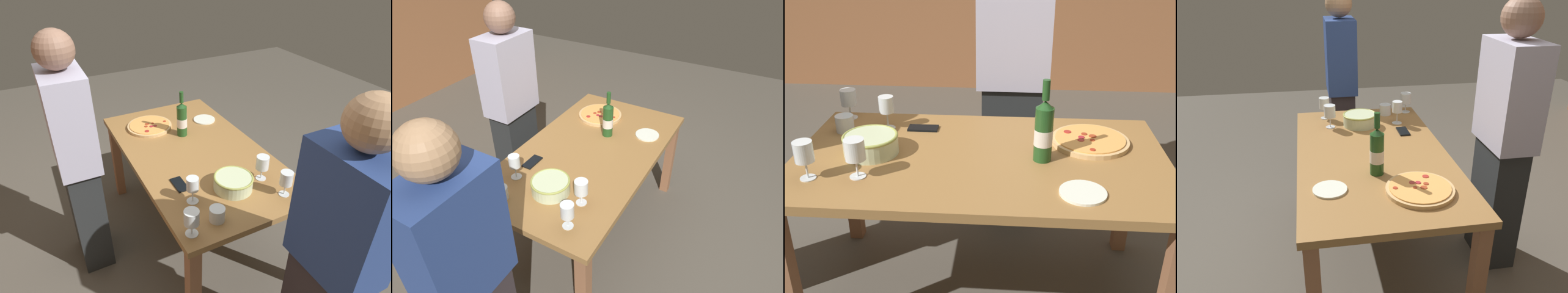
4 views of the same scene
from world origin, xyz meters
TOP-DOWN VIEW (x-y plane):
  - ground_plane at (0.00, 0.00)m, footprint 8.00×8.00m
  - dining_table at (0.00, 0.00)m, footprint 1.60×0.90m
  - pizza at (0.49, 0.16)m, footprint 0.35×0.35m
  - serving_bowl at (-0.47, -0.01)m, footprint 0.24×0.24m
  - wine_bottle at (0.26, -0.02)m, footprint 0.08×0.08m
  - wine_glass_near_pizza at (-0.69, 0.37)m, footprint 0.08×0.08m
  - wine_glass_by_bottle at (-0.66, -0.25)m, footprint 0.07×0.07m
  - wine_glass_far_left at (-0.47, 0.26)m, footprint 0.07×0.07m
  - wine_glass_far_right at (-0.47, -0.22)m, footprint 0.08×0.08m
  - cup_amber at (-0.66, 0.21)m, footprint 0.09×0.09m
  - side_plate at (0.40, -0.28)m, footprint 0.18×0.18m
  - cell_phone at (-0.30, 0.26)m, footprint 0.14×0.07m
  - person_host at (-1.19, -0.07)m, footprint 0.38×0.24m
  - person_guest_left at (0.13, 0.77)m, footprint 0.40×0.24m

SIDE VIEW (x-z plane):
  - ground_plane at x=0.00m, z-range 0.00..0.00m
  - dining_table at x=0.00m, z-range 0.28..1.03m
  - side_plate at x=0.40m, z-range 0.75..0.76m
  - cell_phone at x=-0.30m, z-range 0.75..0.76m
  - pizza at x=0.49m, z-range 0.75..0.78m
  - cup_amber at x=-0.66m, z-range 0.75..0.83m
  - serving_bowl at x=-0.47m, z-range 0.75..0.84m
  - person_host at x=-1.19m, z-range 0.01..1.64m
  - person_guest_left at x=0.13m, z-range 0.01..1.66m
  - wine_glass_near_pizza at x=-0.69m, z-range 0.78..0.93m
  - wine_glass_by_bottle at x=-0.66m, z-range 0.78..0.94m
  - wine_glass_far_right at x=-0.47m, z-range 0.78..0.94m
  - wine_glass_far_left at x=-0.47m, z-range 0.79..0.95m
  - wine_bottle at x=0.26m, z-range 0.71..1.06m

